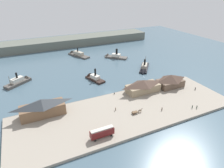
# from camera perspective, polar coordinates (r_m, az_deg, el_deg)

# --- Properties ---
(ground_plane) EXTENTS (320.00, 320.00, 0.00)m
(ground_plane) POSITION_cam_1_polar(r_m,az_deg,el_deg) (115.25, -1.02, -2.46)
(ground_plane) COLOR #476070
(quay_promenade) EXTENTS (110.00, 36.00, 1.20)m
(quay_promenade) POSITION_cam_1_polar(r_m,az_deg,el_deg) (98.23, 4.31, -7.78)
(quay_promenade) COLOR #9E9384
(quay_promenade) RESTS_ON ground
(seawall_edge) EXTENTS (110.00, 0.80, 1.00)m
(seawall_edge) POSITION_cam_1_polar(r_m,az_deg,el_deg) (112.15, -0.27, -3.04)
(seawall_edge) COLOR gray
(seawall_edge) RESTS_ON ground
(ferry_shed_central_terminal) EXTENTS (20.41, 8.17, 8.29)m
(ferry_shed_central_terminal) POSITION_cam_1_polar(r_m,az_deg,el_deg) (97.42, -19.43, -6.36)
(ferry_shed_central_terminal) COLOR brown
(ferry_shed_central_terminal) RESTS_ON quay_promenade
(ferry_shed_east_terminal) EXTENTS (19.55, 8.73, 7.18)m
(ferry_shed_east_terminal) POSITION_cam_1_polar(r_m,az_deg,el_deg) (113.57, 8.95, -0.50)
(ferry_shed_east_terminal) COLOR #998466
(ferry_shed_east_terminal) RESTS_ON quay_promenade
(ferry_shed_customs_shed) EXTENTS (15.49, 9.52, 7.42)m
(ferry_shed_customs_shed) POSITION_cam_1_polar(r_m,az_deg,el_deg) (123.19, 16.49, 0.98)
(ferry_shed_customs_shed) COLOR brown
(ferry_shed_customs_shed) RESTS_ON quay_promenade
(street_tram) EXTENTS (9.81, 2.69, 4.21)m
(street_tram) POSITION_cam_1_polar(r_m,az_deg,el_deg) (80.88, -2.88, -13.69)
(street_tram) COLOR maroon
(street_tram) RESTS_ON quay_promenade
(horse_cart) EXTENTS (5.67, 1.51, 1.87)m
(horse_cart) POSITION_cam_1_polar(r_m,az_deg,el_deg) (95.70, 7.18, -7.86)
(horse_cart) COLOR brown
(horse_cart) RESTS_ON quay_promenade
(pedestrian_near_west_shed) EXTENTS (0.44, 0.44, 1.77)m
(pedestrian_near_west_shed) POSITION_cam_1_polar(r_m,az_deg,el_deg) (107.12, 23.28, -6.07)
(pedestrian_near_west_shed) COLOR #3D4C42
(pedestrian_near_west_shed) RESTS_ON quay_promenade
(pedestrian_near_east_shed) EXTENTS (0.44, 0.44, 1.78)m
(pedestrian_near_east_shed) POSITION_cam_1_polar(r_m,az_deg,el_deg) (125.07, 22.89, -1.22)
(pedestrian_near_east_shed) COLOR #232328
(pedestrian_near_east_shed) RESTS_ON quay_promenade
(pedestrian_walking_west) EXTENTS (0.44, 0.44, 1.79)m
(pedestrian_walking_west) POSITION_cam_1_polar(r_m,az_deg,el_deg) (100.06, 14.20, -6.94)
(pedestrian_walking_west) COLOR #4C3D33
(pedestrian_walking_west) RESTS_ON quay_promenade
(pedestrian_standing_center) EXTENTS (0.43, 0.43, 1.73)m
(pedestrian_standing_center) POSITION_cam_1_polar(r_m,az_deg,el_deg) (106.46, 22.15, -6.06)
(pedestrian_standing_center) COLOR #3D4C42
(pedestrian_standing_center) RESTS_ON quay_promenade
(pedestrian_by_tram) EXTENTS (0.44, 0.44, 1.79)m
(pedestrian_by_tram) POSITION_cam_1_polar(r_m,az_deg,el_deg) (96.91, 1.03, -7.22)
(pedestrian_by_tram) COLOR #6B5B4C
(pedestrian_by_tram) RESTS_ON quay_promenade
(mooring_post_center_east) EXTENTS (0.44, 0.44, 0.90)m
(mooring_post_center_east) POSITION_cam_1_polar(r_m,az_deg,el_deg) (110.87, 0.67, -2.73)
(mooring_post_center_east) COLOR black
(mooring_post_center_east) RESTS_ON quay_promenade
(mooring_post_east) EXTENTS (0.44, 0.44, 0.90)m
(mooring_post_east) POSITION_cam_1_polar(r_m,az_deg,el_deg) (136.73, 19.14, 1.63)
(mooring_post_east) COLOR black
(mooring_post_east) RESTS_ON quay_promenade
(ferry_near_quay) EXTENTS (17.77, 14.71, 9.32)m
(ferry_near_quay) POSITION_cam_1_polar(r_m,az_deg,el_deg) (138.38, -24.89, 0.79)
(ferry_near_quay) COLOR #514C47
(ferry_near_quay) RESTS_ON ground
(ferry_approaching_west) EXTENTS (9.74, 16.81, 9.96)m
(ferry_approaching_west) POSITION_cam_1_polar(r_m,az_deg,el_deg) (131.60, -5.46, 1.87)
(ferry_approaching_west) COLOR black
(ferry_approaching_west) RESTS_ON ground
(ferry_moored_west) EXTENTS (17.92, 20.40, 9.51)m
(ferry_moored_west) POSITION_cam_1_polar(r_m,az_deg,el_deg) (147.38, 9.21, 4.41)
(ferry_moored_west) COLOR black
(ferry_moored_west) RESTS_ON ground
(ferry_departing_north) EXTENTS (18.71, 18.02, 10.17)m
(ferry_departing_north) POSITION_cam_1_polar(r_m,az_deg,el_deg) (171.51, 0.35, 7.99)
(ferry_departing_north) COLOR #514C47
(ferry_departing_north) RESTS_ON ground
(ferry_moored_east) EXTENTS (15.26, 23.95, 9.46)m
(ferry_moored_east) POSITION_cam_1_polar(r_m,az_deg,el_deg) (180.00, -10.25, 8.45)
(ferry_moored_east) COLOR #514C47
(ferry_moored_east) RESTS_ON ground
(far_headland) EXTENTS (180.00, 24.00, 8.00)m
(far_headland) POSITION_cam_1_polar(r_m,az_deg,el_deg) (212.62, -13.59, 11.70)
(far_headland) COLOR #60665B
(far_headland) RESTS_ON ground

